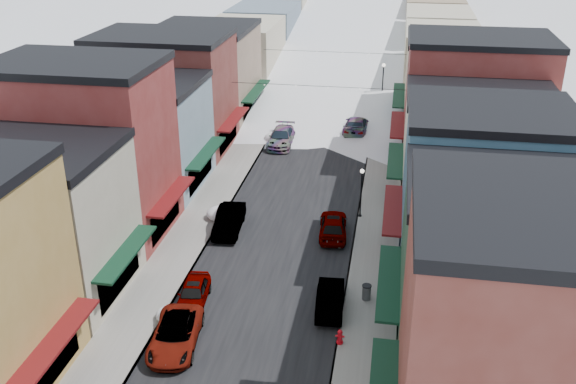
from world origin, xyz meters
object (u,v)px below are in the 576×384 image
at_px(car_silver_sedan, 193,293).
at_px(streetlamp_near, 361,187).
at_px(trash_can, 367,292).
at_px(fire_hydrant, 340,337).
at_px(car_white_suv, 175,335).
at_px(car_dark_hatch, 229,220).
at_px(car_green_sedan, 330,298).

bearing_deg(car_silver_sedan, streetlamp_near, 49.21).
relative_size(car_silver_sedan, trash_can, 4.27).
relative_size(car_silver_sedan, fire_hydrant, 4.86).
xyz_separation_m(car_silver_sedan, fire_hydrant, (8.97, -2.52, -0.16)).
relative_size(car_white_suv, car_dark_hatch, 1.04).
distance_m(car_dark_hatch, trash_can, 12.77).
bearing_deg(car_dark_hatch, car_white_suv, -92.13).
bearing_deg(car_white_suv, car_dark_hatch, 85.08).
height_order(car_silver_sedan, streetlamp_near, streetlamp_near).
height_order(car_dark_hatch, car_green_sedan, car_dark_hatch).
relative_size(car_white_suv, car_green_sedan, 1.16).
relative_size(car_dark_hatch, car_green_sedan, 1.11).
height_order(car_white_suv, car_green_sedan, car_green_sedan).
xyz_separation_m(car_dark_hatch, fire_hydrant, (9.22, -11.90, -0.29)).
bearing_deg(streetlamp_near, car_silver_sedan, -124.64).
xyz_separation_m(car_white_suv, car_green_sedan, (7.80, 4.88, 0.01)).
xyz_separation_m(car_green_sedan, trash_can, (2.06, 1.12, -0.10)).
bearing_deg(car_dark_hatch, car_silver_sedan, -92.81).
xyz_separation_m(car_silver_sedan, car_dark_hatch, (-0.25, 9.38, 0.12)).
relative_size(car_green_sedan, streetlamp_near, 1.16).
height_order(car_silver_sedan, car_dark_hatch, car_dark_hatch).
height_order(trash_can, streetlamp_near, streetlamp_near).
height_order(car_dark_hatch, streetlamp_near, streetlamp_near).
xyz_separation_m(fire_hydrant, trash_can, (1.16, 4.46, 0.10)).
distance_m(car_green_sedan, fire_hydrant, 3.47).
relative_size(fire_hydrant, trash_can, 0.88).
xyz_separation_m(car_white_suv, streetlamp_near, (8.72, 17.08, 1.85)).
height_order(car_silver_sedan, car_green_sedan, car_green_sedan).
bearing_deg(streetlamp_near, car_green_sedan, -94.33).
relative_size(car_white_suv, trash_can, 5.43).
xyz_separation_m(car_green_sedan, streetlamp_near, (0.92, 12.20, 1.84)).
distance_m(car_white_suv, car_silver_sedan, 4.07).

